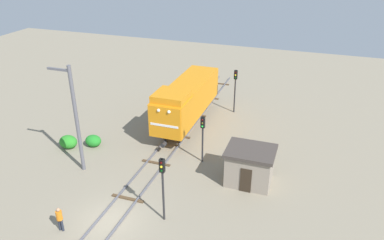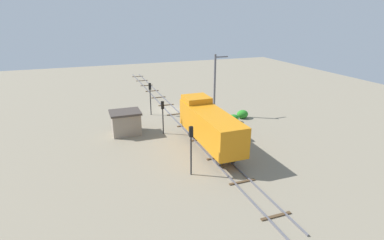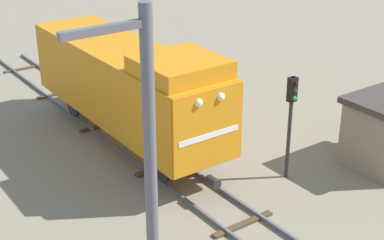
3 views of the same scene
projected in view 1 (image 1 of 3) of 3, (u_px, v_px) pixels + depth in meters
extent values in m
plane|color=gray|center=(110.00, 221.00, 23.87)|extent=(90.00, 90.00, 0.00)
cube|color=#595960|center=(100.00, 218.00, 24.05)|extent=(0.10, 57.73, 0.16)
cube|color=#595960|center=(120.00, 223.00, 23.62)|extent=(0.10, 57.73, 0.16)
cube|color=#4C3823|center=(128.00, 198.00, 25.89)|extent=(2.40, 0.24, 0.09)
cube|color=#4C3823|center=(156.00, 163.00, 29.98)|extent=(2.40, 0.24, 0.09)
cube|color=#4C3823|center=(178.00, 136.00, 34.07)|extent=(2.40, 0.24, 0.09)
cube|color=#4C3823|center=(195.00, 115.00, 38.15)|extent=(2.40, 0.24, 0.09)
cube|color=#4C3823|center=(208.00, 98.00, 42.24)|extent=(2.40, 0.24, 0.09)
cube|color=#4C3823|center=(220.00, 84.00, 46.33)|extent=(2.40, 0.24, 0.09)
cube|color=orange|center=(187.00, 98.00, 35.17)|extent=(2.90, 11.00, 2.90)
cube|color=orange|center=(171.00, 96.00, 31.09)|extent=(2.75, 2.80, 0.60)
cube|color=orange|center=(164.00, 123.00, 30.45)|extent=(2.84, 0.10, 2.84)
cube|color=white|center=(164.00, 126.00, 30.51)|extent=(2.46, 0.06, 0.20)
sphere|color=white|center=(159.00, 110.00, 30.06)|extent=(0.28, 0.28, 0.28)
sphere|color=white|center=(169.00, 112.00, 29.80)|extent=(0.28, 0.28, 0.28)
cylinder|color=#262628|center=(164.00, 145.00, 31.01)|extent=(0.36, 0.50, 0.36)
cylinder|color=#262628|center=(166.00, 133.00, 33.11)|extent=(0.18, 1.10, 1.10)
cylinder|color=#262628|center=(181.00, 136.00, 32.69)|extent=(0.18, 1.10, 1.10)
cylinder|color=#262628|center=(193.00, 102.00, 39.40)|extent=(0.18, 1.10, 1.10)
cylinder|color=#262628|center=(206.00, 104.00, 38.97)|extent=(0.18, 1.10, 1.10)
cylinder|color=#262628|center=(163.00, 190.00, 23.07)|extent=(0.14, 0.14, 4.53)
cube|color=black|center=(162.00, 166.00, 22.27)|extent=(0.32, 0.24, 0.90)
sphere|color=#390606|center=(161.00, 163.00, 22.03)|extent=(0.16, 0.16, 0.16)
sphere|color=yellow|center=(161.00, 167.00, 22.16)|extent=(0.16, 0.16, 0.16)
sphere|color=black|center=(161.00, 171.00, 22.28)|extent=(0.16, 0.16, 0.16)
cylinder|color=#262628|center=(203.00, 140.00, 29.43)|extent=(0.14, 0.14, 3.96)
cube|color=black|center=(203.00, 122.00, 28.76)|extent=(0.32, 0.24, 0.90)
sphere|color=#390606|center=(202.00, 120.00, 28.53)|extent=(0.16, 0.16, 0.16)
sphere|color=#3C3306|center=(202.00, 123.00, 28.65)|extent=(0.16, 0.16, 0.16)
sphere|color=green|center=(202.00, 126.00, 28.77)|extent=(0.16, 0.16, 0.16)
cylinder|color=#262628|center=(235.00, 92.00, 37.89)|extent=(0.14, 0.14, 4.53)
cube|color=black|center=(236.00, 75.00, 37.10)|extent=(0.32, 0.24, 0.90)
sphere|color=#390606|center=(236.00, 73.00, 36.86)|extent=(0.16, 0.16, 0.16)
sphere|color=yellow|center=(235.00, 75.00, 36.98)|extent=(0.16, 0.16, 0.16)
sphere|color=black|center=(235.00, 78.00, 37.10)|extent=(0.16, 0.16, 0.16)
cylinder|color=#262B38|center=(60.00, 224.00, 22.99)|extent=(0.15, 0.15, 0.85)
cylinder|color=#262B38|center=(62.00, 225.00, 22.93)|extent=(0.15, 0.15, 0.85)
cylinder|color=orange|center=(59.00, 215.00, 22.64)|extent=(0.38, 0.38, 0.62)
sphere|color=tan|center=(58.00, 210.00, 22.45)|extent=(0.23, 0.23, 0.23)
cylinder|color=#595960|center=(77.00, 121.00, 27.41)|extent=(0.28, 0.28, 8.45)
cube|color=#595960|center=(58.00, 69.00, 26.00)|extent=(1.80, 0.16, 0.16)
cube|color=gray|center=(250.00, 167.00, 27.24)|extent=(3.20, 2.60, 2.50)
cube|color=#3F3833|center=(251.00, 151.00, 26.64)|extent=(3.50, 2.90, 0.24)
cube|color=#2D2319|center=(246.00, 181.00, 26.25)|extent=(0.80, 0.06, 1.90)
ellipsoid|color=#218026|center=(93.00, 141.00, 32.31)|extent=(1.41, 1.15, 1.02)
ellipsoid|color=#2A8726|center=(68.00, 142.00, 32.01)|extent=(1.57, 1.28, 1.14)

